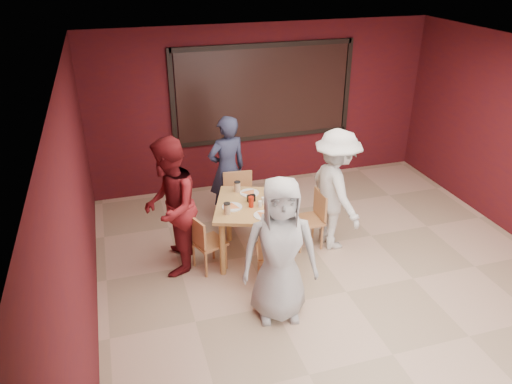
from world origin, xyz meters
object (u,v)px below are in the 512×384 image
object	(u,v)px
chair_front	(276,251)
diner_back	(227,170)
chair_left	(205,240)
diner_front	(280,250)
chair_back	(239,199)
diner_left	(170,207)
chair_right	(312,216)
dining_table	(256,211)
diner_right	(336,190)

from	to	relation	value
chair_front	diner_back	xyz separation A→B (m)	(-0.14, 1.87, 0.32)
chair_left	diner_front	xyz separation A→B (m)	(0.64, -1.12, 0.43)
chair_back	chair_left	world-z (taller)	chair_back
diner_back	diner_left	size ratio (longest dim) A/B	0.92
chair_right	diner_left	distance (m)	2.03
diner_left	chair_left	bearing A→B (deg)	81.02
chair_left	chair_right	xyz separation A→B (m)	(1.59, 0.17, 0.02)
chair_left	chair_right	world-z (taller)	chair_right
diner_left	chair_right	bearing A→B (deg)	103.88
chair_back	chair_right	size ratio (longest dim) A/B	1.09
chair_right	diner_left	xyz separation A→B (m)	(-1.98, -0.00, 0.45)
chair_back	diner_front	bearing A→B (deg)	-92.12
chair_right	diner_left	world-z (taller)	diner_left
chair_back	dining_table	bearing A→B (deg)	-88.55
dining_table	chair_right	bearing A→B (deg)	5.23
chair_right	diner_front	distance (m)	1.66
chair_front	diner_back	size ratio (longest dim) A/B	0.55
chair_front	chair_left	world-z (taller)	chair_front
chair_front	chair_left	distance (m)	0.99
chair_back	diner_right	xyz separation A→B (m)	(1.17, -0.82, 0.36)
chair_front	chair_left	bearing A→B (deg)	141.29
chair_left	dining_table	bearing A→B (deg)	7.08
dining_table	diner_front	xyz separation A→B (m)	(-0.10, -1.22, 0.15)
diner_front	diner_left	distance (m)	1.65
dining_table	diner_right	world-z (taller)	diner_right
chair_front	diner_back	bearing A→B (deg)	94.39
diner_front	diner_back	size ratio (longest dim) A/B	1.03
dining_table	diner_left	size ratio (longest dim) A/B	0.73
diner_front	diner_back	world-z (taller)	diner_front
diner_front	chair_back	bearing A→B (deg)	98.91
chair_front	diner_right	size ratio (longest dim) A/B	0.54
dining_table	diner_right	size ratio (longest dim) A/B	0.77
chair_back	diner_left	size ratio (longest dim) A/B	0.49
chair_back	diner_right	size ratio (longest dim) A/B	0.52
chair_front	diner_front	xyz separation A→B (m)	(-0.13, -0.51, 0.35)
dining_table	diner_front	world-z (taller)	diner_front
chair_left	diner_front	world-z (taller)	diner_front
diner_front	diner_left	world-z (taller)	diner_left
dining_table	chair_back	bearing A→B (deg)	91.45
diner_front	diner_right	size ratio (longest dim) A/B	1.01
dining_table	diner_front	bearing A→B (deg)	-94.53
chair_left	diner_right	world-z (taller)	diner_right
chair_front	chair_back	distance (m)	1.53
dining_table	chair_back	xyz separation A→B (m)	(-0.02, 0.82, -0.21)
chair_right	chair_back	bearing A→B (deg)	139.69
diner_front	diner_right	bearing A→B (deg)	55.43
chair_back	diner_back	world-z (taller)	diner_back
dining_table	diner_front	size ratio (longest dim) A/B	0.76
dining_table	diner_back	world-z (taller)	diner_back
diner_right	dining_table	bearing A→B (deg)	86.13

